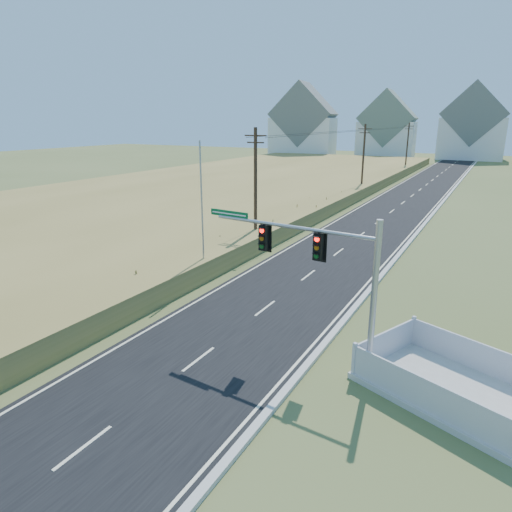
{
  "coord_description": "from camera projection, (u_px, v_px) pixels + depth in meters",
  "views": [
    {
      "loc": [
        10.02,
        -15.66,
        9.52
      ],
      "look_at": [
        0.35,
        2.35,
        3.4
      ],
      "focal_mm": 32.0,
      "sensor_mm": 36.0,
      "label": 1
    }
  ],
  "objects": [
    {
      "name": "utility_pole_mid",
      "position": [
        363.0,
        158.0,
        60.07
      ],
      "size": [
        1.8,
        0.26,
        9.0
      ],
      "color": "#422D1E",
      "rests_on": "ground"
    },
    {
      "name": "flagpole",
      "position": [
        202.0,
        226.0,
        27.61
      ],
      "size": [
        0.38,
        0.38,
        8.39
      ],
      "color": "#B7B5AD",
      "rests_on": "ground"
    },
    {
      "name": "reed_marsh",
      "position": [
        231.0,
        185.0,
        64.94
      ],
      "size": [
        38.0,
        110.0,
        1.3
      ],
      "primitive_type": "cube",
      "color": "#A38C4A",
      "rests_on": "ground"
    },
    {
      "name": "open_sign",
      "position": [
        375.0,
        363.0,
        17.93
      ],
      "size": [
        0.49,
        0.15,
        0.61
      ],
      "rotation": [
        0.0,
        0.0,
        -0.2
      ],
      "color": "white",
      "rests_on": "ground"
    },
    {
      "name": "fence_enclosure",
      "position": [
        452.0,
        387.0,
        16.42
      ],
      "size": [
        7.25,
        6.22,
        1.39
      ],
      "rotation": [
        0.0,
        0.0,
        -0.4
      ],
      "color": "#B7B5AD",
      "rests_on": "ground"
    },
    {
      "name": "utility_pole_far",
      "position": [
        407.0,
        147.0,
        85.39
      ],
      "size": [
        1.8,
        0.26,
        9.0
      ],
      "color": "#422D1E",
      "rests_on": "ground"
    },
    {
      "name": "curb",
      "position": [
        450.0,
        193.0,
        60.78
      ],
      "size": [
        0.3,
        180.0,
        0.18
      ],
      "primitive_type": "cube",
      "color": "#B2AFA8",
      "rests_on": "ground"
    },
    {
      "name": "condo_n",
      "position": [
        473.0,
        128.0,
        111.92
      ],
      "size": [
        15.27,
        10.2,
        18.54
      ],
      "color": "silver",
      "rests_on": "ground"
    },
    {
      "name": "road",
      "position": [
        418.0,
        192.0,
        62.68
      ],
      "size": [
        8.0,
        180.0,
        0.06
      ],
      "primitive_type": "cube",
      "color": "black",
      "rests_on": "ground"
    },
    {
      "name": "ground",
      "position": [
        225.0,
        340.0,
        20.49
      ],
      "size": [
        260.0,
        260.0,
        0.0
      ],
      "primitive_type": "plane",
      "color": "#505B2C",
      "rests_on": "ground"
    },
    {
      "name": "utility_pole_near",
      "position": [
        255.0,
        186.0,
        34.76
      ],
      "size": [
        1.8,
        0.26,
        9.0
      ],
      "color": "#422D1E",
      "rests_on": "ground"
    },
    {
      "name": "condo_nnw",
      "position": [
        387.0,
        130.0,
        117.8
      ],
      "size": [
        14.93,
        11.17,
        17.03
      ],
      "rotation": [
        0.0,
        0.0,
        0.07
      ],
      "color": "silver",
      "rests_on": "ground"
    },
    {
      "name": "traffic_signal_mast",
      "position": [
        329.0,
        273.0,
        17.36
      ],
      "size": [
        7.78,
        1.08,
        6.22
      ],
      "rotation": [
        0.0,
        0.0,
        -0.1
      ],
      "color": "#9EA0A5",
      "rests_on": "ground"
    },
    {
      "name": "condo_nw",
      "position": [
        303.0,
        127.0,
        119.9
      ],
      "size": [
        17.69,
        13.38,
        19.05
      ],
      "rotation": [
        0.0,
        0.0,
        0.14
      ],
      "color": "silver",
      "rests_on": "ground"
    }
  ]
}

